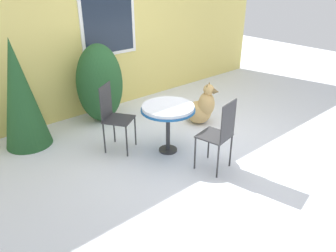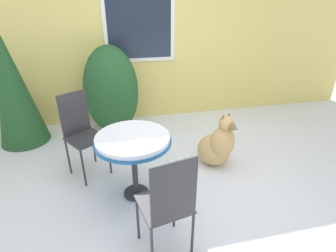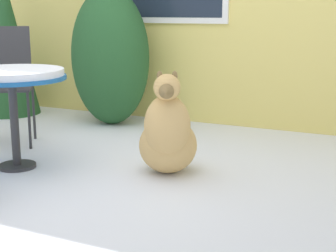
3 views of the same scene
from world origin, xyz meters
The scene contains 6 objects.
ground_plane centered at (0.00, 0.00, 0.00)m, with size 16.00×16.00×0.00m, color white.
shrub_left centered at (-0.67, 1.70, 0.71)m, with size 0.84×0.69×1.41m.
evergreen_bush centered at (-2.04, 1.66, 0.85)m, with size 0.71×0.71×1.70m.
patio_table centered at (-0.49, 0.05, 0.67)m, with size 0.80×0.80×0.76m.
patio_chair_near_table centered at (-1.06, 0.64, 0.58)m, with size 0.55×0.55×1.04m.
dog centered at (0.61, 0.41, 0.29)m, with size 0.57×0.64×0.77m.
Camera 3 is at (2.19, -2.85, 1.18)m, focal length 55.00 mm.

